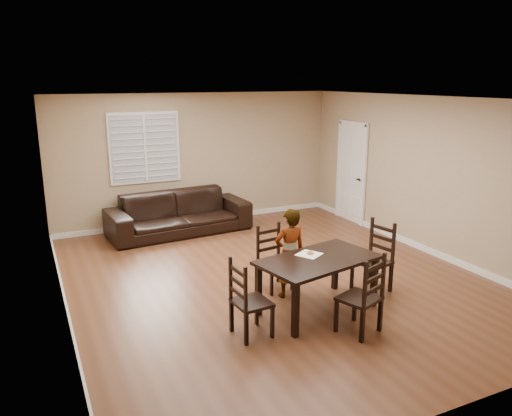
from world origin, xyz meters
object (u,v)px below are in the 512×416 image
(chair_far, at_px, (368,300))
(chair_right, at_px, (378,258))
(chair_left, at_px, (243,303))
(chair_near, at_px, (271,259))
(dining_table, at_px, (318,265))
(donut, at_px, (310,253))
(child, at_px, (290,253))
(sofa, at_px, (179,213))

(chair_far, xyz_separation_m, chair_right, (0.98, 1.05, 0.01))
(chair_left, bearing_deg, chair_near, -43.26)
(dining_table, relative_size, donut, 17.64)
(chair_left, xyz_separation_m, child, (1.05, 0.78, 0.20))
(chair_left, relative_size, sofa, 0.35)
(child, bearing_deg, chair_left, 37.74)
(chair_far, xyz_separation_m, child, (-0.30, 1.36, 0.18))
(chair_far, distance_m, chair_left, 1.47)
(chair_near, distance_m, chair_left, 1.54)
(dining_table, distance_m, chair_left, 1.20)
(chair_near, xyz_separation_m, donut, (0.18, -0.80, 0.33))
(dining_table, relative_size, chair_right, 1.67)
(child, bearing_deg, donut, 105.75)
(dining_table, xyz_separation_m, donut, (-0.02, 0.18, 0.11))
(chair_left, bearing_deg, child, -57.65)
(chair_near, bearing_deg, chair_far, -86.23)
(sofa, bearing_deg, chair_near, -86.42)
(chair_right, height_order, sofa, chair_right)
(chair_near, height_order, chair_right, chair_right)
(dining_table, distance_m, sofa, 4.15)
(chair_far, height_order, chair_left, chair_far)
(dining_table, relative_size, chair_far, 1.70)
(chair_right, xyz_separation_m, sofa, (-1.82, 3.85, -0.06))
(chair_near, distance_m, child, 0.47)
(chair_right, height_order, child, child)
(dining_table, distance_m, chair_near, 1.01)
(chair_far, distance_m, sofa, 4.97)
(chair_left, height_order, donut, chair_left)
(child, distance_m, sofa, 3.59)
(chair_near, relative_size, donut, 9.71)
(dining_table, height_order, donut, donut)
(chair_near, height_order, chair_left, chair_left)
(chair_left, height_order, sofa, chair_left)
(chair_left, distance_m, sofa, 4.35)
(chair_far, bearing_deg, sofa, -100.43)
(donut, bearing_deg, dining_table, -84.57)
(chair_far, relative_size, chair_left, 1.05)
(child, distance_m, donut, 0.41)
(chair_right, bearing_deg, chair_near, -129.73)
(chair_far, xyz_separation_m, sofa, (-0.84, 4.90, -0.05))
(dining_table, relative_size, child, 1.34)
(sofa, bearing_deg, chair_far, -85.02)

